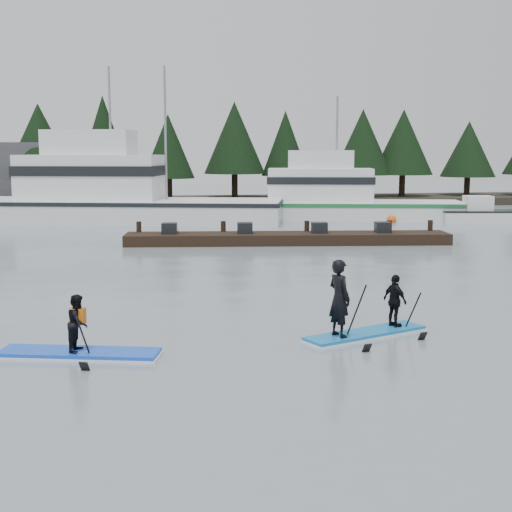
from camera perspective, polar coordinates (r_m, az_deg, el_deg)
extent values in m
plane|color=gray|center=(16.25, 3.75, -6.86)|extent=(160.00, 160.00, 0.00)
cube|color=#2D281E|center=(57.48, -6.34, 4.31)|extent=(70.00, 8.00, 0.60)
cube|color=white|center=(44.57, -10.21, 2.86)|extent=(19.50, 9.88, 2.51)
cube|color=white|center=(45.04, -13.08, 6.16)|extent=(9.14, 5.81, 2.71)
cylinder|color=gray|center=(44.65, -11.56, 9.56)|extent=(0.14, 0.14, 7.97)
cube|color=white|center=(46.13, 7.29, 3.08)|extent=(15.13, 7.38, 2.08)
cube|color=white|center=(45.89, 5.15, 5.69)|extent=(7.07, 4.42, 2.08)
cylinder|color=gray|center=(45.89, 6.47, 8.48)|extent=(0.14, 0.14, 6.58)
cube|color=white|center=(46.00, 18.40, 3.03)|extent=(6.45, 2.91, 0.73)
cube|color=black|center=(33.38, 2.53, 1.42)|extent=(15.22, 3.93, 0.50)
sphere|color=#ED510B|center=(36.74, -6.62, 1.61)|extent=(0.56, 0.56, 0.56)
sphere|color=#ED510B|center=(44.38, 10.77, 2.66)|extent=(0.59, 0.59, 0.59)
cube|color=blue|center=(15.53, -13.96, -7.57)|extent=(3.45, 1.66, 0.13)
imported|color=black|center=(15.36, -14.04, -5.19)|extent=(0.59, 0.68, 1.20)
cube|color=orange|center=(15.33, -14.06, -4.67)|extent=(0.34, 0.27, 0.32)
cylinder|color=black|center=(15.20, -13.35, -7.12)|extent=(0.37, 0.81, 1.47)
cube|color=#136DB3|center=(16.88, 8.76, -6.17)|extent=(3.20, 1.87, 0.11)
imported|color=black|center=(16.16, 6.68, -3.36)|extent=(0.63, 0.75, 1.76)
cylinder|color=black|center=(16.25, 7.83, -4.90)|extent=(0.27, 0.96, 1.67)
imported|color=black|center=(17.31, 11.06, -3.53)|extent=(0.56, 0.80, 1.26)
cylinder|color=black|center=(17.43, 12.12, -5.04)|extent=(0.25, 0.87, 1.49)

